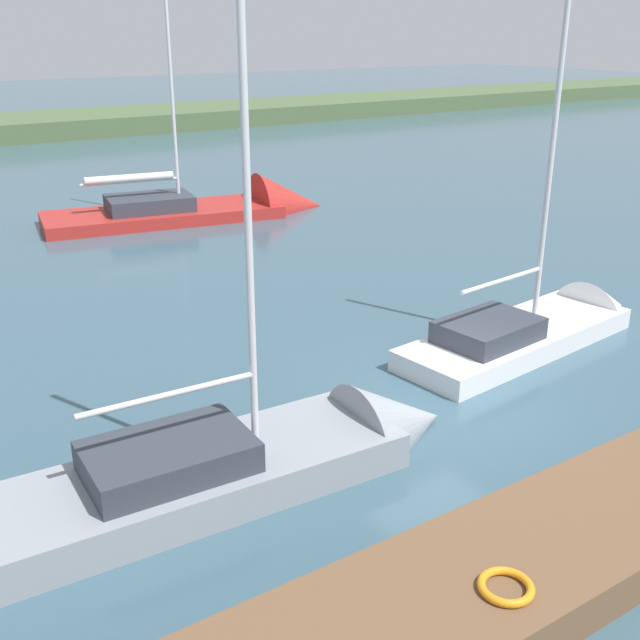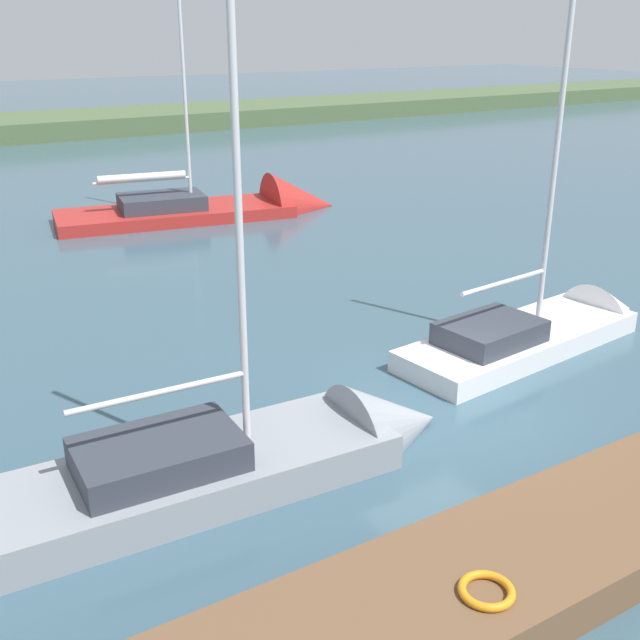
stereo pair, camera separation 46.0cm
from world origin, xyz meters
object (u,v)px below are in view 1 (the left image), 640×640
sailboat_far_right (269,464)px  sailboat_near_dock (225,212)px  life_ring_buoy (506,587)px  sailboat_outer_mooring (546,332)px

sailboat_far_right → sailboat_near_dock: size_ratio=0.78×
life_ring_buoy → sailboat_near_dock: 22.02m
life_ring_buoy → sailboat_outer_mooring: bearing=-141.9°
sailboat_far_right → sailboat_outer_mooring: (-8.20, -1.53, -0.10)m
sailboat_near_dock → sailboat_outer_mooring: sailboat_near_dock is taller
sailboat_far_right → sailboat_outer_mooring: sailboat_far_right is taller
sailboat_near_dock → life_ring_buoy: bearing=-98.4°
sailboat_near_dock → sailboat_far_right: bearing=-104.6°
sailboat_near_dock → sailboat_outer_mooring: bearing=-77.5°
life_ring_buoy → sailboat_outer_mooring: size_ratio=0.08×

